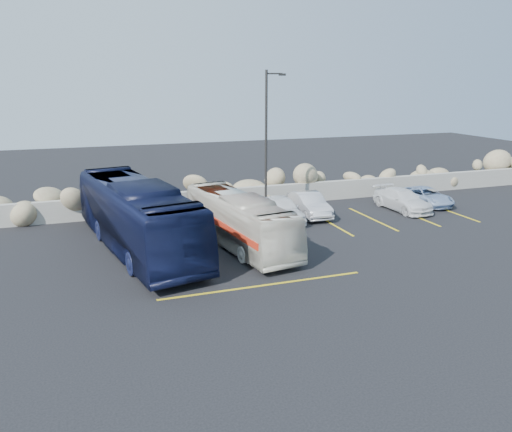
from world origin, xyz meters
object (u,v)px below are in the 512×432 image
object	(u,v)px
car_b	(309,204)
car_c	(402,200)
car_d	(426,196)
vintage_bus	(239,220)
lamppost	(267,140)
car_a	(282,209)
tour_coach	(137,216)

from	to	relation	value
car_b	car_c	bearing A→B (deg)	-3.70
car_d	vintage_bus	bearing A→B (deg)	-167.68
lamppost	car_a	distance (m)	3.82
car_a	car_d	size ratio (longest dim) A/B	1.03
vintage_bus	tour_coach	xyz separation A→B (m)	(-4.51, 0.89, 0.38)
lamppost	car_d	bearing A→B (deg)	-3.76
car_d	tour_coach	bearing A→B (deg)	-174.28
vintage_bus	tour_coach	world-z (taller)	tour_coach
lamppost	car_c	size ratio (longest dim) A/B	1.89
car_c	car_d	world-z (taller)	car_c
car_a	lamppost	bearing A→B (deg)	111.63
car_c	car_d	bearing A→B (deg)	13.74
lamppost	car_b	distance (m)	4.38
vintage_bus	car_d	world-z (taller)	vintage_bus
vintage_bus	tour_coach	distance (m)	4.61
tour_coach	vintage_bus	bearing A→B (deg)	-22.12
tour_coach	car_b	world-z (taller)	tour_coach
vintage_bus	car_a	size ratio (longest dim) A/B	2.17
car_b	car_d	bearing A→B (deg)	2.74
car_b	car_c	distance (m)	5.80
tour_coach	car_b	bearing A→B (deg)	5.05
vintage_bus	car_a	xyz separation A→B (m)	(3.45, 3.21, -0.53)
car_a	tour_coach	bearing A→B (deg)	-163.06
tour_coach	car_d	bearing A→B (deg)	-2.01
car_d	lamppost	bearing A→B (deg)	172.99
car_a	car_b	xyz separation A→B (m)	(1.89, 0.51, -0.03)
car_a	car_c	size ratio (longest dim) A/B	0.94
car_c	vintage_bus	bearing A→B (deg)	-167.55
tour_coach	car_c	world-z (taller)	tour_coach
vintage_bus	car_d	distance (m)	13.77
tour_coach	car_c	xyz separation A→B (m)	(15.61, 2.16, -0.97)
car_c	lamppost	bearing A→B (deg)	167.85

